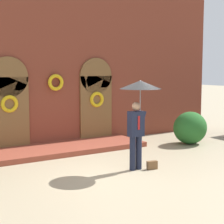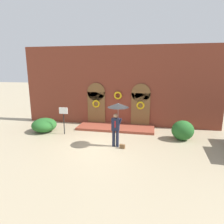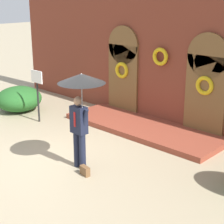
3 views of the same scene
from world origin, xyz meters
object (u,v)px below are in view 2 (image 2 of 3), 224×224
handbag (122,146)px  shrub_right (183,130)px  person_with_umbrella (117,112)px  shrub_left (44,125)px  sign_post (64,116)px

handbag → shrub_right: (3.23, 1.94, 0.47)m
person_with_umbrella → shrub_left: (-5.13, 1.56, -1.47)m
shrub_left → shrub_right: (8.66, 0.17, 0.13)m
person_with_umbrella → sign_post: 3.94m
handbag → shrub_right: shrub_right is taller
person_with_umbrella → shrub_right: 4.16m
shrub_left → shrub_right: shrub_right is taller
shrub_left → shrub_right: bearing=1.2°
handbag → sign_post: sign_post is taller
person_with_umbrella → shrub_right: person_with_umbrella is taller
sign_post → shrub_left: 1.68m
shrub_right → shrub_left: bearing=-178.8°
sign_post → shrub_left: sign_post is taller
sign_post → shrub_right: 7.19m
person_with_umbrella → sign_post: bearing=159.8°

